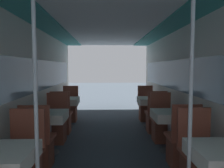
{
  "coord_description": "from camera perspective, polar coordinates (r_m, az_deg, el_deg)",
  "views": [
    {
      "loc": [
        -0.08,
        -1.36,
        1.49
      ],
      "look_at": [
        0.05,
        2.85,
        1.17
      ],
      "focal_mm": 35.0,
      "sensor_mm": 36.0,
      "label": 1
    }
  ],
  "objects": [
    {
      "name": "wall_right",
      "position": [
        4.28,
        19.18,
        -0.3
      ],
      "size": [
        0.05,
        8.05,
        2.27
      ],
      "color": "silver",
      "rests_on": "ground_plane"
    },
    {
      "name": "dining_table_right_1",
      "position": [
        4.0,
        15.1,
        -8.52
      ],
      "size": [
        0.61,
        0.61,
        0.72
      ],
      "color": "#4C4C51",
      "rests_on": "ground_plane"
    },
    {
      "name": "chair_left_far_1",
      "position": [
        4.56,
        -14.42,
        -10.89
      ],
      "size": [
        0.43,
        0.43,
        0.97
      ],
      "rotation": [
        0.0,
        0.0,
        3.14
      ],
      "color": "brown",
      "rests_on": "ground_plane"
    },
    {
      "name": "dining_table_left_1",
      "position": [
        3.95,
        -16.33,
        -8.69
      ],
      "size": [
        0.61,
        0.61,
        0.72
      ],
      "color": "#4C4C51",
      "rests_on": "ground_plane"
    },
    {
      "name": "ceiling_panel",
      "position": [
        4.07,
        -0.62,
        15.99
      ],
      "size": [
        2.9,
        8.05,
        0.07
      ],
      "color": "silver",
      "rests_on": "wall_left"
    },
    {
      "name": "chair_right_near_2",
      "position": [
        5.15,
        11.26,
        -9.08
      ],
      "size": [
        0.43,
        0.43,
        0.97
      ],
      "color": "brown",
      "rests_on": "ground_plane"
    },
    {
      "name": "support_pole_left_0",
      "position": [
        2.13,
        -19.26,
        -5.45
      ],
      "size": [
        0.04,
        0.04,
        2.27
      ],
      "color": "silver",
      "rests_on": "ground_plane"
    },
    {
      "name": "chair_left_near_1",
      "position": [
        3.51,
        -18.64,
        -15.65
      ],
      "size": [
        0.43,
        0.43,
        0.97
      ],
      "color": "brown",
      "rests_on": "ground_plane"
    },
    {
      "name": "chair_right_near_1",
      "position": [
        3.56,
        17.76,
        -15.35
      ],
      "size": [
        0.43,
        0.43,
        0.97
      ],
      "color": "brown",
      "rests_on": "ground_plane"
    },
    {
      "name": "wall_left",
      "position": [
        4.23,
        -20.67,
        -0.39
      ],
      "size": [
        0.05,
        8.05,
        2.27
      ],
      "color": "silver",
      "rests_on": "ground_plane"
    },
    {
      "name": "chair_left_far_2",
      "position": [
        6.22,
        -10.93,
        -6.77
      ],
      "size": [
        0.43,
        0.43,
        0.97
      ],
      "rotation": [
        0.0,
        0.0,
        3.14
      ],
      "color": "brown",
      "rests_on": "ground_plane"
    },
    {
      "name": "dining_table_right_2",
      "position": [
        5.64,
        10.0,
        -4.7
      ],
      "size": [
        0.61,
        0.61,
        0.72
      ],
      "color": "#4C4C51",
      "rests_on": "ground_plane"
    },
    {
      "name": "chair_left_far_0",
      "position": [
        3.0,
        -22.06,
        -19.32
      ],
      "size": [
        0.43,
        0.43,
        0.97
      ],
      "rotation": [
        0.0,
        0.0,
        3.14
      ],
      "color": "brown",
      "rests_on": "ground_plane"
    },
    {
      "name": "dining_table_left_2",
      "position": [
        5.61,
        -11.9,
        -4.78
      ],
      "size": [
        0.61,
        0.61,
        0.72
      ],
      "color": "#4C4C51",
      "rests_on": "ground_plane"
    },
    {
      "name": "chair_right_far_0",
      "position": [
        3.06,
        21.63,
        -18.84
      ],
      "size": [
        0.43,
        0.43,
        0.97
      ],
      "rotation": [
        0.0,
        0.0,
        3.14
      ],
      "color": "brown",
      "rests_on": "ground_plane"
    },
    {
      "name": "chair_left_near_2",
      "position": [
        5.12,
        -12.98,
        -9.2
      ],
      "size": [
        0.43,
        0.43,
        0.97
      ],
      "color": "brown",
      "rests_on": "ground_plane"
    },
    {
      "name": "chair_right_far_2",
      "position": [
        6.24,
        8.89,
        -6.69
      ],
      "size": [
        0.43,
        0.43,
        0.97
      ],
      "rotation": [
        0.0,
        0.0,
        3.14
      ],
      "color": "brown",
      "rests_on": "ground_plane"
    },
    {
      "name": "support_pole_right_0",
      "position": [
        2.18,
        19.83,
        -5.22
      ],
      "size": [
        0.04,
        0.04,
        2.27
      ],
      "color": "silver",
      "rests_on": "ground_plane"
    },
    {
      "name": "chair_right_far_1",
      "position": [
        4.6,
        12.93,
        -10.73
      ],
      "size": [
        0.43,
        0.43,
        0.97
      ],
      "rotation": [
        0.0,
        0.0,
        3.14
      ],
      "color": "brown",
      "rests_on": "ground_plane"
    },
    {
      "name": "dining_table_left_0",
      "position": [
        2.4,
        -27.23,
        -17.65
      ],
      "size": [
        0.61,
        0.61,
        0.72
      ],
      "color": "#4C4C51",
      "rests_on": "ground_plane"
    }
  ]
}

